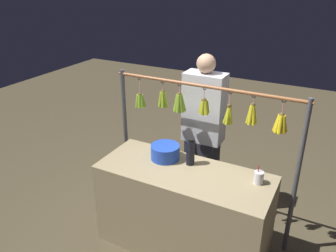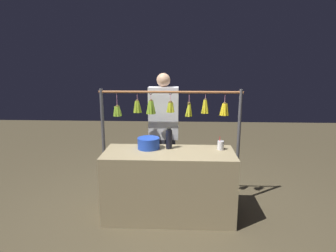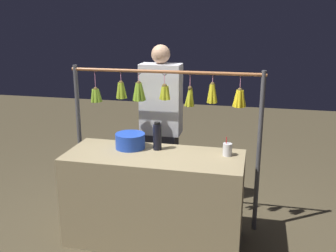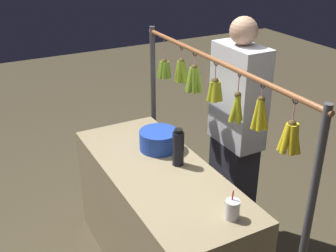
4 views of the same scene
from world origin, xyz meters
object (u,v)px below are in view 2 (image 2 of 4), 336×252
at_px(blue_bucket, 149,143).
at_px(drink_cup, 221,145).
at_px(water_bottle, 169,139).
at_px(vendor_person, 164,136).

xyz_separation_m(blue_bucket, drink_cup, (-0.91, 0.01, -0.01)).
xyz_separation_m(water_bottle, drink_cup, (-0.65, 0.02, -0.07)).
bearing_deg(drink_cup, vendor_person, -37.40).
height_order(blue_bucket, drink_cup, drink_cup).
relative_size(blue_bucket, drink_cup, 1.63).
bearing_deg(vendor_person, drink_cup, 142.60).
xyz_separation_m(water_bottle, vendor_person, (0.10, -0.55, -0.10)).
bearing_deg(drink_cup, water_bottle, -1.89).
distance_m(water_bottle, drink_cup, 0.65).
xyz_separation_m(drink_cup, vendor_person, (0.75, -0.58, -0.03)).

